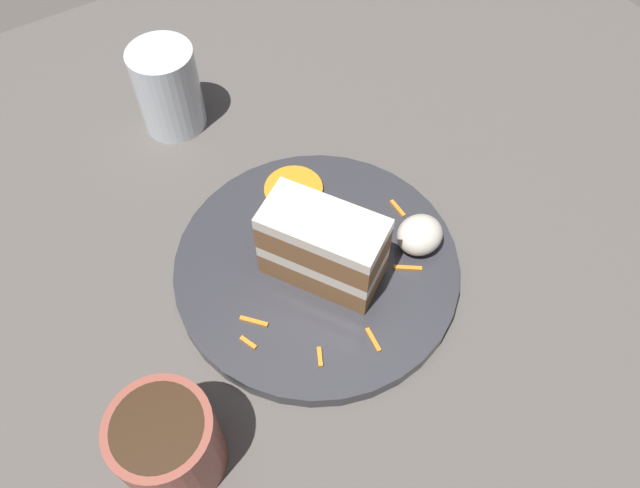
{
  "coord_description": "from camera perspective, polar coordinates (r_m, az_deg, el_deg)",
  "views": [
    {
      "loc": [
        -0.17,
        -0.29,
        0.57
      ],
      "look_at": [
        0.0,
        -0.01,
        0.07
      ],
      "focal_mm": 35.0,
      "sensor_mm": 36.0,
      "label": 1
    }
  ],
  "objects": [
    {
      "name": "carrot_shreds_scatter",
      "position": [
        0.6,
        1.86,
        -5.04
      ],
      "size": [
        0.21,
        0.14,
        0.0
      ],
      "color": "orange",
      "rests_on": "plate"
    },
    {
      "name": "plate",
      "position": [
        0.63,
        -0.0,
        -1.96
      ],
      "size": [
        0.28,
        0.28,
        0.02
      ],
      "primitive_type": "cylinder",
      "color": "#333338",
      "rests_on": "dining_table"
    },
    {
      "name": "coffee_mug",
      "position": [
        0.53,
        -13.75,
        -17.23
      ],
      "size": [
        0.08,
        0.08,
        0.09
      ],
      "color": "#994C3D",
      "rests_on": "dining_table"
    },
    {
      "name": "drinking_glass",
      "position": [
        0.76,
        -13.62,
        13.22
      ],
      "size": [
        0.07,
        0.07,
        0.1
      ],
      "color": "silver",
      "rests_on": "dining_table"
    },
    {
      "name": "ground_plane",
      "position": [
        0.66,
        -0.82,
        -2.8
      ],
      "size": [
        6.0,
        6.0,
        0.0
      ],
      "primitive_type": "plane",
      "color": "#4C4742",
      "rests_on": "ground"
    },
    {
      "name": "dining_table",
      "position": [
        0.65,
        -0.84,
        -2.29
      ],
      "size": [
        1.22,
        1.07,
        0.02
      ],
      "primitive_type": "cube",
      "color": "#56514C",
      "rests_on": "ground"
    },
    {
      "name": "cake_slice",
      "position": [
        0.58,
        0.39,
        -0.22
      ],
      "size": [
        0.11,
        0.12,
        0.09
      ],
      "rotation": [
        0.0,
        0.0,
        3.71
      ],
      "color": "brown",
      "rests_on": "plate"
    },
    {
      "name": "orange_garnish",
      "position": [
        0.67,
        -2.44,
        5.02
      ],
      "size": [
        0.06,
        0.06,
        0.01
      ],
      "primitive_type": "cylinder",
      "color": "orange",
      "rests_on": "plate"
    },
    {
      "name": "cream_dollop",
      "position": [
        0.62,
        9.1,
        0.83
      ],
      "size": [
        0.05,
        0.04,
        0.04
      ],
      "primitive_type": "ellipsoid",
      "color": "silver",
      "rests_on": "plate"
    }
  ]
}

